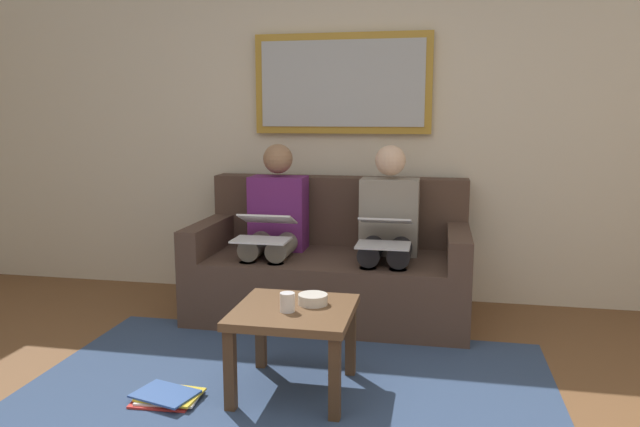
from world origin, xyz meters
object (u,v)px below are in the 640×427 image
cup (287,302)px  laptop_white (265,228)px  couch (332,267)px  bowl (313,299)px  person_right (275,224)px  coffee_table (294,322)px  magazine_stack (167,396)px  person_left (388,228)px  laptop_silver (385,231)px  framed_mirror (342,84)px

cup → laptop_white: bearing=-67.9°
couch → bowl: size_ratio=12.50×
person_right → coffee_table: bearing=109.6°
coffee_table → person_right: bearing=-70.4°
laptop_white → magazine_stack: size_ratio=1.11×
person_left → person_right: same height
bowl → laptop_silver: 0.90m
person_left → laptop_white: bearing=17.4°
person_left → couch: bearing=-10.2°
coffee_table → laptop_silver: 1.02m
laptop_white → magazine_stack: laptop_white is taller
coffee_table → person_left: bearing=-106.8°
laptop_white → magazine_stack: (0.15, 1.13, -0.60)m
cup → laptop_silver: (-0.36, -0.97, 0.17)m
laptop_silver → magazine_stack: 1.58m
person_right → magazine_stack: person_right is taller
person_left → magazine_stack: person_left is taller
cup → laptop_white: (0.39, -0.97, 0.16)m
framed_mirror → bowl: size_ratio=8.78×
coffee_table → cup: 0.13m
laptop_silver → magazine_stack: (0.91, 1.13, -0.61)m
framed_mirror → cup: (-0.01, 1.66, -1.08)m
framed_mirror → laptop_silver: (-0.38, 0.69, -0.92)m
cup → bowl: (-0.09, -0.13, -0.02)m
couch → person_left: bearing=169.8°
couch → framed_mirror: size_ratio=1.42×
person_right → laptop_silver: bearing=162.7°
person_right → bowl: bearing=114.3°
person_left → person_right: bearing=0.0°
person_left → coffee_table: bearing=73.2°
framed_mirror → person_left: (-0.38, 0.46, -0.94)m
framed_mirror → cup: 1.99m
laptop_silver → coffee_table: bearing=69.1°
couch → person_left: size_ratio=1.57×
coffee_table → framed_mirror: bearing=-88.9°
couch → bowl: 1.16m
couch → person_right: size_ratio=1.57×
couch → cup: 1.29m
couch → cup: size_ratio=19.95×
person_right → magazine_stack: size_ratio=3.50×
magazine_stack → laptop_white: bearing=-97.7°
framed_mirror → laptop_silver: size_ratio=3.27×
laptop_silver → person_right: bearing=-17.3°
bowl → framed_mirror: bearing=-85.9°
coffee_table → person_right: (0.41, -1.15, 0.25)m
laptop_silver → laptop_white: size_ratio=1.07×
person_left → laptop_white: 0.79m
person_right → framed_mirror: bearing=-129.7°
person_left → magazine_stack: size_ratio=3.50×
couch → laptop_silver: size_ratio=4.66×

